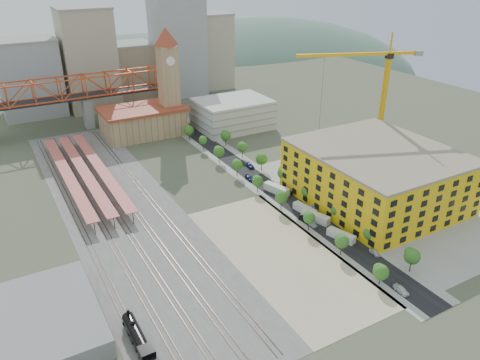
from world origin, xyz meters
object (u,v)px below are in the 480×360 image
site_trailer_c (305,210)px  site_trailer_d (277,189)px  site_trailer_a (341,236)px  tower_crane (377,86)px  construction_building (376,175)px  locomotive (142,346)px  clock_tower (168,71)px  site_trailer_b (316,217)px  car_0 (401,290)px

site_trailer_c → site_trailer_d: (0.00, 16.58, 0.16)m
site_trailer_a → tower_crane: bearing=22.0°
site_trailer_d → construction_building: bearing=-55.7°
locomotive → site_trailer_d: 81.88m
construction_building → site_trailer_c: construction_building is taller
clock_tower → site_trailer_a: (8.00, -113.64, -27.49)m
locomotive → site_trailer_c: locomotive is taller
construction_building → site_trailer_b: 27.27m
tower_crane → site_trailer_a: tower_crane is taller
site_trailer_c → car_0: bearing=-101.3°
site_trailer_a → car_0: bearing=-113.9°
site_trailer_d → car_0: bearing=-109.6°
site_trailer_a → site_trailer_d: bearing=72.6°
site_trailer_c → car_0: 44.52m
locomotive → car_0: 64.25m
tower_crane → site_trailer_b: (-46.82, -26.28, -30.30)m
site_trailer_a → site_trailer_d: site_trailer_d is taller
site_trailer_a → site_trailer_b: bearing=72.6°
locomotive → car_0: bearing=-11.2°
site_trailer_c → site_trailer_d: size_ratio=0.88×
clock_tower → site_trailer_d: 83.97m
tower_crane → construction_building: bearing=-129.9°
site_trailer_b → site_trailer_c: site_trailer_b is taller
tower_crane → site_trailer_a: 67.83m
construction_building → site_trailer_d: (-26.00, 20.99, -8.03)m
construction_building → tower_crane: size_ratio=0.99×
locomotive → clock_tower: bearing=65.5°
locomotive → site_trailer_c: size_ratio=2.58×
site_trailer_c → car_0: site_trailer_c is taller
site_trailer_b → site_trailer_c: size_ratio=1.08×
construction_building → locomotive: 96.29m
construction_building → car_0: 50.15m
locomotive → site_trailer_b: 70.97m
car_0 → site_trailer_a: bearing=87.8°
tower_crane → site_trailer_d: 55.87m
site_trailer_a → site_trailer_d: (0.00, 34.64, 0.18)m
construction_building → site_trailer_b: size_ratio=5.27×
construction_building → locomotive: bearing=-163.4°
locomotive → site_trailer_c: 73.30m
site_trailer_b → tower_crane: bearing=9.8°
tower_crane → site_trailer_c: size_ratio=5.73×
tower_crane → site_trailer_c: 59.45m
site_trailer_a → car_0: (-3.00, -26.35, -0.43)m
construction_building → site_trailer_c: (-26.00, 4.41, -8.19)m
site_trailer_a → construction_building: bearing=10.3°
site_trailer_d → car_0: (-3.00, -60.99, -0.60)m
locomotive → site_trailer_d: bearing=36.3°
site_trailer_b → locomotive: bearing=-178.0°
clock_tower → site_trailer_d: clock_tower is taller
construction_building → site_trailer_a: (-26.00, -13.65, -8.20)m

